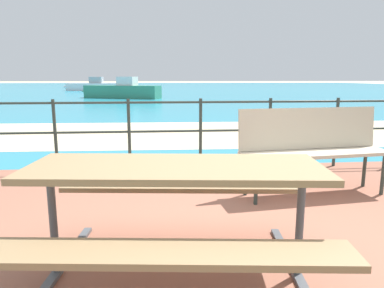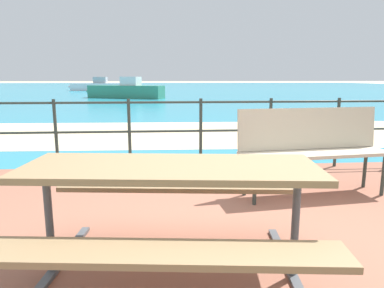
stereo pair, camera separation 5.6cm
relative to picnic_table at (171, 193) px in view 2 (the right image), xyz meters
name	(u,v)px [view 2 (the right image)]	position (x,y,z in m)	size (l,w,h in m)	color
ground_plane	(233,259)	(0.46, 0.29, -0.63)	(240.00, 240.00, 0.00)	beige
patio_paving	(233,255)	(0.46, 0.29, -0.60)	(6.40, 5.20, 0.06)	#935B47
sea_water	(169,89)	(0.46, 40.29, -0.62)	(90.00, 90.00, 0.01)	teal
beach_strip	(186,133)	(0.46, 6.31, -0.62)	(54.00, 4.04, 0.01)	beige
picnic_table	(171,193)	(0.00, 0.00, 0.00)	(1.94, 1.52, 0.75)	#8C704C
park_bench	(312,143)	(1.58, 1.57, 0.01)	(1.68, 0.61, 0.95)	#BCAD93
railing_fence	(201,126)	(0.46, 2.70, 0.05)	(5.94, 0.04, 0.99)	#2D3833
boat_mid	(96,86)	(-6.93, 34.30, -0.17)	(5.68, 1.87, 1.36)	silver
boat_far	(124,91)	(-2.62, 21.02, -0.14)	(5.45, 2.95, 1.37)	#338466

